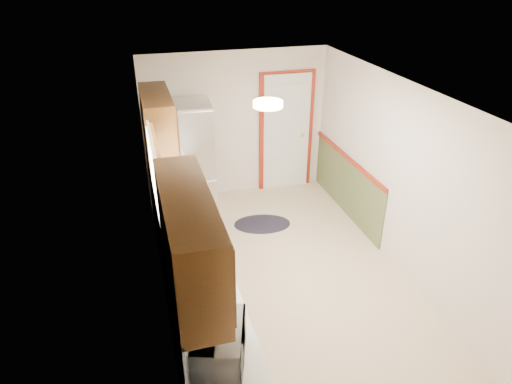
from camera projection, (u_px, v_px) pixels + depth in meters
room_shell at (286, 194)px, 5.31m from camera, size 3.20×5.20×2.52m
kitchen_run at (186, 252)px, 4.95m from camera, size 0.63×4.00×2.20m
back_wall_trim at (299, 143)px, 7.58m from camera, size 1.12×2.30×2.08m
ceiling_fixture at (268, 104)px, 4.53m from camera, size 0.30×0.30×0.06m
microwave at (219, 341)px, 3.40m from camera, size 0.45×0.62×0.37m
refrigerator at (189, 160)px, 6.94m from camera, size 0.79×0.77×1.80m
rug at (262, 224)px, 7.00m from camera, size 0.95×0.71×0.01m
cooktop at (172, 175)px, 6.34m from camera, size 0.51×0.62×0.02m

